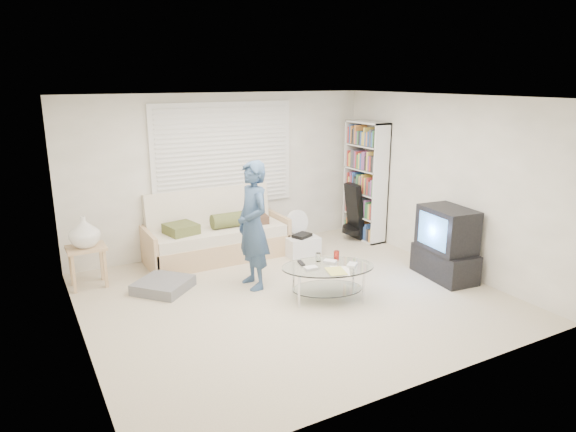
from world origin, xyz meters
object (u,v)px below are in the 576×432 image
tv_unit (446,244)px  coffee_table (328,272)px  futon_sofa (216,236)px  bookshelf (365,181)px

tv_unit → coffee_table: tv_unit is taller
futon_sofa → tv_unit: futon_sofa is taller
coffee_table → bookshelf: bearing=43.5°
futon_sofa → bookshelf: 2.72m
futon_sofa → bookshelf: bookshelf is taller
bookshelf → tv_unit: (-0.13, -2.04, -0.52)m
futon_sofa → bookshelf: size_ratio=1.07×
bookshelf → coffee_table: bookshelf is taller
futon_sofa → tv_unit: (2.50, -2.30, 0.14)m
futon_sofa → coffee_table: 2.22m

